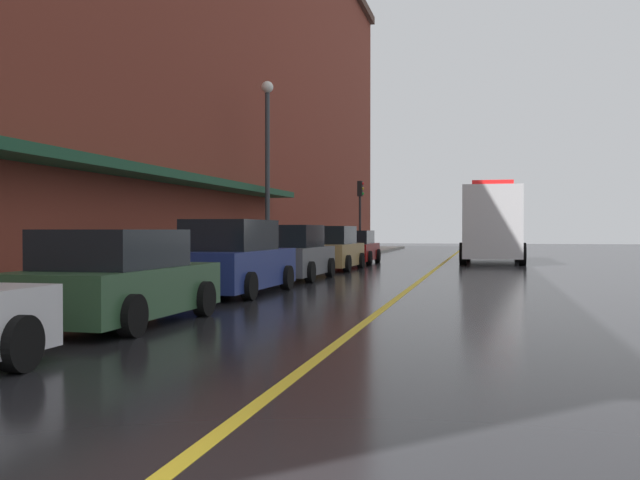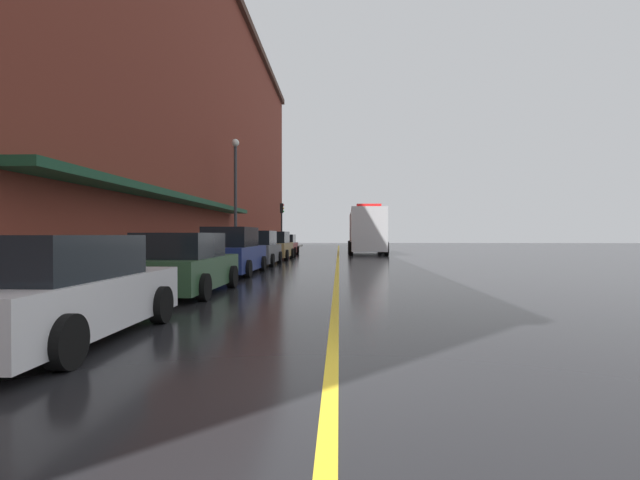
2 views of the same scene
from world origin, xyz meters
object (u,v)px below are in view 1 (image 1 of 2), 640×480
parking_meter_1 (265,245)px  parked_car_3 (292,254)px  parked_car_2 (233,260)px  parking_meter_0 (231,247)px  parked_car_5 (354,248)px  box_truck (493,225)px  parked_car_1 (118,280)px  street_lamp_left (267,154)px  traffic_light_near (360,203)px  parked_car_4 (331,249)px

parking_meter_1 → parked_car_3: bearing=-48.2°
parked_car_2 → parking_meter_0: parked_car_2 is taller
parked_car_2 → parking_meter_1: 7.01m
parked_car_5 → box_truck: bearing=-62.5°
parked_car_2 → parking_meter_0: size_ratio=3.62×
parked_car_1 → parking_meter_0: parked_car_1 is taller
parked_car_3 → street_lamp_left: size_ratio=0.63×
box_truck → parking_meter_1: size_ratio=6.96×
traffic_light_near → parked_car_5: bearing=-82.0°
parked_car_4 → parked_car_1: bearing=-178.6°
street_lamp_left → traffic_light_near: 16.57m
box_truck → parking_meter_0: size_ratio=6.96×
parked_car_5 → box_truck: (6.29, 3.36, 1.08)m
parking_meter_1 → street_lamp_left: 4.06m
parked_car_3 → parking_meter_1: (-1.33, 1.48, 0.25)m
street_lamp_left → traffic_light_near: (0.66, 16.51, -1.24)m
parked_car_4 → box_truck: bearing=-33.4°
parked_car_1 → box_truck: box_truck is taller
traffic_light_near → parked_car_1: bearing=-87.6°
parked_car_1 → parked_car_3: bearing=1.2°
parked_car_5 → street_lamp_left: size_ratio=0.66×
street_lamp_left → box_truck: bearing=52.8°
parked_car_2 → parking_meter_1: (-1.31, 6.89, 0.21)m
box_truck → parked_car_5: bearing=-61.5°
traffic_light_near → parked_car_4: bearing=-84.8°
parked_car_2 → parking_meter_1: parked_car_2 is taller
parked_car_1 → street_lamp_left: street_lamp_left is taller
parked_car_5 → box_truck: size_ratio=0.49×
parked_car_3 → box_truck: box_truck is taller
parking_meter_1 → traffic_light_near: bearing=89.8°
parking_meter_0 → traffic_light_near: size_ratio=0.31×
parked_car_4 → parking_meter_0: bearing=170.9°
parked_car_2 → parked_car_5: (0.02, 16.57, -0.12)m
parked_car_1 → traffic_light_near: traffic_light_near is taller
parking_meter_0 → street_lamp_left: (-0.60, 5.63, 3.34)m
street_lamp_left → traffic_light_near: size_ratio=1.61×
traffic_light_near → parking_meter_1: bearing=-90.2°
parked_car_3 → traffic_light_near: size_ratio=1.02×
box_truck → parking_meter_1: box_truck is taller
parked_car_5 → parked_car_3: bearing=179.3°
parked_car_2 → parked_car_3: 5.40m
parked_car_2 → box_truck: bearing=-16.7°
parked_car_3 → parked_car_1: bearing=-179.2°
parked_car_4 → street_lamp_left: street_lamp_left is taller
parking_meter_0 → street_lamp_left: size_ratio=0.19×
parked_car_3 → parking_meter_1: 2.01m
box_truck → street_lamp_left: size_ratio=1.33×
parking_meter_1 → parked_car_1: bearing=-83.8°
parked_car_4 → parked_car_5: size_ratio=0.94×
parked_car_1 → parking_meter_1: 12.83m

